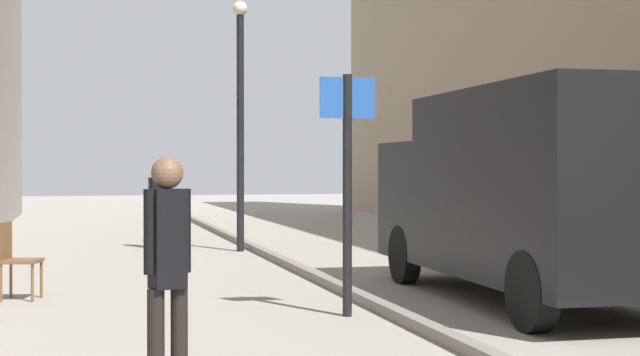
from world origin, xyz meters
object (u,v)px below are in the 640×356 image
lamp_post (240,108)px  delivery_van (528,190)px  pedestrian_main_foreground (157,201)px  cafe_chair_near_window (14,255)px  pedestrian_mid_block (167,262)px  street_sign_post (347,173)px

lamp_post → delivery_van: bearing=-73.4°
pedestrian_main_foreground → delivery_van: bearing=-75.4°
lamp_post → cafe_chair_near_window: size_ratio=5.06×
lamp_post → cafe_chair_near_window: lamp_post is taller
delivery_van → lamp_post: 7.89m
delivery_van → pedestrian_main_foreground: bearing=114.9°
pedestrian_mid_block → street_sign_post: bearing=39.6°
pedestrian_mid_block → cafe_chair_near_window: size_ratio=1.78×
street_sign_post → lamp_post: size_ratio=0.55×
pedestrian_main_foreground → pedestrian_mid_block: bearing=-103.2°
pedestrian_main_foreground → delivery_van: 9.25m
pedestrian_main_foreground → cafe_chair_near_window: pedestrian_main_foreground is taller
street_sign_post → lamp_post: lamp_post is taller
pedestrian_mid_block → lamp_post: size_ratio=0.35×
pedestrian_mid_block → street_sign_post: (2.21, 3.29, 0.58)m
pedestrian_main_foreground → street_sign_post: bearing=-90.7°
pedestrian_mid_block → cafe_chair_near_window: (-1.35, 5.49, -0.42)m
street_sign_post → cafe_chair_near_window: 4.30m
pedestrian_mid_block → cafe_chair_near_window: 5.67m
pedestrian_main_foreground → lamp_post: 2.55m
pedestrian_main_foreground → pedestrian_mid_block: size_ratio=0.96×
pedestrian_mid_block → delivery_van: size_ratio=0.30×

